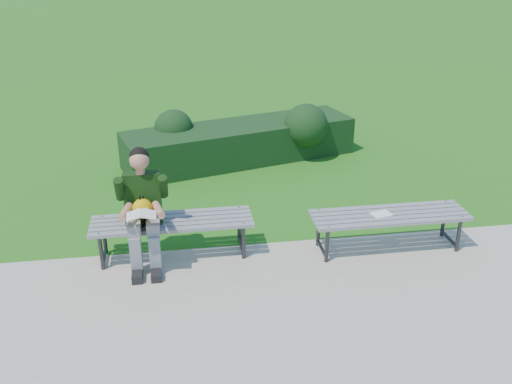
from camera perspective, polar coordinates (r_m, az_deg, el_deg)
ground at (r=6.80m, az=-1.33°, el=-5.46°), size 80.00×80.00×0.00m
walkway at (r=5.36m, az=1.23°, el=-14.53°), size 30.00×3.50×0.02m
hedge at (r=9.30m, az=-1.30°, el=5.29°), size 3.88×1.91×0.93m
bench_left at (r=6.47m, az=-8.38°, el=-3.21°), size 1.80×0.50×0.46m
bench_right at (r=6.72m, az=13.19°, el=-2.54°), size 1.80×0.50×0.46m
seated_boy at (r=6.26m, az=-11.26°, el=-1.33°), size 0.56×0.76×1.31m
paper_sheet at (r=6.66m, az=12.44°, el=-2.16°), size 0.25×0.21×0.01m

